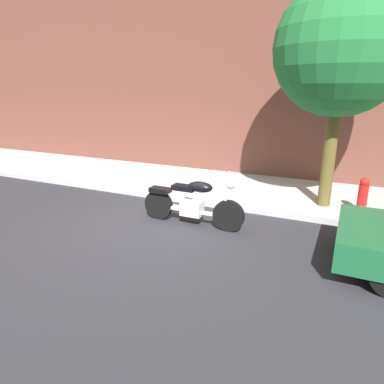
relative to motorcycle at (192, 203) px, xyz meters
The scene contains 6 objects.
ground_plane 0.76m from the motorcycle, 155.96° to the right, with size 60.00×60.00×0.00m, color #28282D.
sidewalk 2.73m from the motorcycle, 101.92° to the left, with size 25.78×3.03×0.14m, color #ACACAC.
building_facade 6.16m from the motorcycle, 97.22° to the left, with size 25.78×0.50×9.44m, color brown.
motorcycle is the anchor object (origin of this frame).
street_tree 4.34m from the motorcycle, 39.61° to the left, with size 2.75×2.75×4.86m.
fire_hydrant 3.67m from the motorcycle, 29.88° to the left, with size 0.20×0.20×0.91m.
Camera 1 is at (3.27, -5.73, 2.73)m, focal length 31.80 mm.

